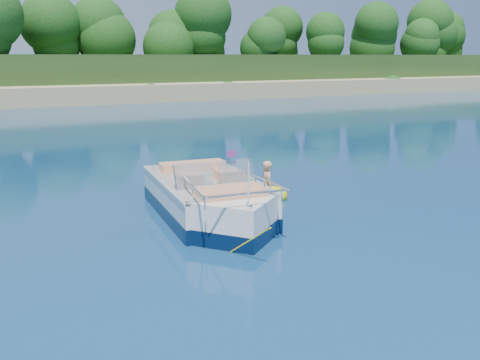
% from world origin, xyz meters
% --- Properties ---
extents(ground, '(160.00, 160.00, 0.00)m').
position_xyz_m(ground, '(0.00, 0.00, 0.00)').
color(ground, '#0A2146').
rests_on(ground, ground).
extents(shoreline, '(170.00, 59.00, 6.00)m').
position_xyz_m(shoreline, '(0.00, 63.77, 0.98)').
color(shoreline, tan).
rests_on(shoreline, ground).
extents(treeline, '(150.00, 7.12, 8.19)m').
position_xyz_m(treeline, '(0.04, 41.01, 5.55)').
color(treeline, '#321C10').
rests_on(treeline, ground).
extents(motorboat, '(2.60, 6.31, 2.10)m').
position_xyz_m(motorboat, '(0.39, 1.89, 0.41)').
color(motorboat, silver).
rests_on(motorboat, ground).
extents(tow_tube, '(1.23, 1.23, 0.32)m').
position_xyz_m(tow_tube, '(2.55, 3.03, 0.08)').
color(tow_tube, '#E1CB00').
rests_on(tow_tube, ground).
extents(boy, '(0.46, 0.81, 1.51)m').
position_xyz_m(boy, '(2.60, 3.08, 0.00)').
color(boy, tan).
rests_on(boy, ground).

